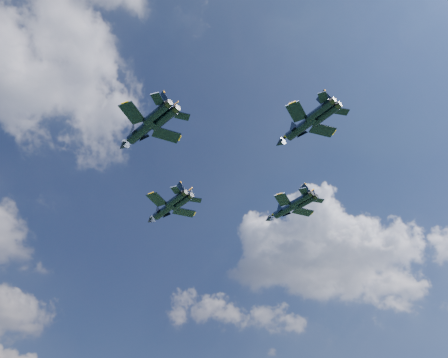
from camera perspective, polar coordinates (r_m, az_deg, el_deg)
jet_lead at (r=102.69m, az=-7.87°, el=-4.11°), size 13.20×17.00×4.06m
jet_left at (r=83.61m, az=-10.82°, el=6.13°), size 13.42×17.55×4.15m
jet_right at (r=103.77m, az=7.93°, el=-4.04°), size 12.36×15.98×3.80m
jet_slot at (r=82.66m, az=9.84°, el=6.53°), size 12.28×15.68×3.76m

